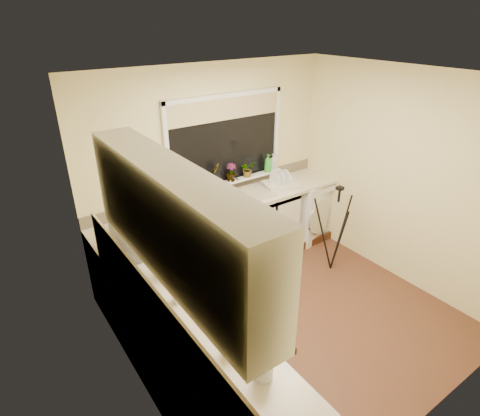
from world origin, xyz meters
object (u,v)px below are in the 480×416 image
at_px(tripod, 335,229).
at_px(microwave, 136,238).
at_px(kettle, 168,266).
at_px(glass_jug, 263,366).
at_px(plant_a, 191,182).
at_px(steel_jar, 177,297).
at_px(plant_d, 248,169).
at_px(dish_rack, 281,185).
at_px(plant_c, 231,172).
at_px(cup_left, 228,346).
at_px(plant_b, 214,175).
at_px(soap_bottle_clear, 273,162).
at_px(soap_bottle_green, 268,163).
at_px(laptop, 176,212).
at_px(washing_machine, 304,208).
at_px(cup_back, 288,180).

xyz_separation_m(tripod, microwave, (-2.31, 0.40, 0.47)).
distance_m(kettle, glass_jug, 1.29).
bearing_deg(microwave, plant_a, -59.07).
distance_m(steel_jar, plant_d, 2.34).
xyz_separation_m(dish_rack, plant_c, (-0.60, 0.25, 0.23)).
distance_m(kettle, cup_left, 1.00).
xyz_separation_m(steel_jar, plant_c, (1.52, 1.51, 0.21)).
bearing_deg(plant_b, steel_jar, -130.17).
distance_m(steel_jar, plant_c, 2.15).
bearing_deg(cup_left, kettle, 87.03).
distance_m(steel_jar, soap_bottle_clear, 2.69).
bearing_deg(steel_jar, plant_d, 40.44).
bearing_deg(soap_bottle_green, microwave, -163.52).
bearing_deg(plant_c, cup_left, -124.40).
relative_size(laptop, dish_rack, 0.80).
bearing_deg(plant_d, steel_jar, -139.56).
distance_m(laptop, plant_a, 0.45).
distance_m(washing_machine, dish_rack, 0.72).
relative_size(glass_jug, plant_a, 0.81).
distance_m(plant_a, plant_d, 0.80).
distance_m(plant_c, soap_bottle_clear, 0.69).
distance_m(plant_c, plant_d, 0.25).
relative_size(steel_jar, plant_c, 0.46).
relative_size(steel_jar, microwave, 0.22).
bearing_deg(cup_left, plant_b, 60.28).
height_order(laptop, plant_c, plant_c).
relative_size(soap_bottle_green, cup_back, 1.73).
xyz_separation_m(laptop, soap_bottle_clear, (1.56, 0.24, 0.19)).
distance_m(steel_jar, microwave, 0.90).
bearing_deg(plant_d, plant_c, -179.35).
bearing_deg(microwave, kettle, -177.05).
distance_m(plant_c, cup_back, 0.81).
height_order(glass_jug, cup_left, glass_jug).
bearing_deg(glass_jug, tripod, 32.51).
bearing_deg(glass_jug, washing_machine, 41.91).
xyz_separation_m(kettle, microwave, (-0.06, 0.54, 0.03)).
bearing_deg(cup_back, cup_left, -138.75).
bearing_deg(soap_bottle_clear, laptop, -171.30).
relative_size(plant_c, soap_bottle_clear, 1.07).
xyz_separation_m(steel_jar, cup_left, (0.04, -0.65, -0.00)).
xyz_separation_m(dish_rack, cup_back, (0.16, 0.05, 0.02)).
bearing_deg(glass_jug, dish_rack, 47.46).
bearing_deg(kettle, cup_left, -92.97).
bearing_deg(soap_bottle_green, washing_machine, -16.55).
distance_m(dish_rack, plant_a, 1.21).
xyz_separation_m(plant_b, plant_d, (0.49, -0.01, -0.03)).
distance_m(tripod, microwave, 2.39).
bearing_deg(dish_rack, plant_a, -178.88).
bearing_deg(laptop, plant_d, 9.87).
bearing_deg(washing_machine, cup_left, -155.90).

